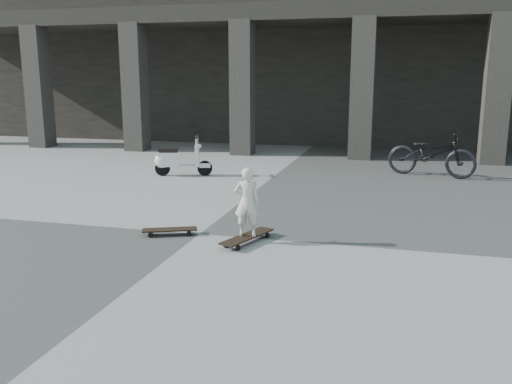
% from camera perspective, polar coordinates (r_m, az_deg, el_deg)
% --- Properties ---
extents(ground, '(90.00, 90.00, 0.00)m').
position_cam_1_polar(ground, '(8.37, -5.96, -4.43)').
color(ground, '#464644').
rests_on(ground, ground).
extents(colonnade, '(28.00, 8.82, 6.00)m').
position_cam_1_polar(colonnade, '(21.46, 7.36, 13.78)').
color(colonnade, black).
rests_on(colonnade, ground).
extents(longboard, '(0.59, 1.07, 0.10)m').
position_cam_1_polar(longboard, '(7.89, -0.94, -4.77)').
color(longboard, black).
rests_on(longboard, ground).
extents(skateboard_spare, '(0.84, 0.51, 0.10)m').
position_cam_1_polar(skateboard_spare, '(8.36, -9.07, -4.00)').
color(skateboard_spare, black).
rests_on(skateboard_spare, ground).
extents(child, '(0.41, 0.31, 1.01)m').
position_cam_1_polar(child, '(7.75, -0.95, -1.06)').
color(child, silver).
rests_on(child, longboard).
extents(scooter, '(1.36, 0.65, 0.97)m').
position_cam_1_polar(scooter, '(13.27, -8.68, 3.36)').
color(scooter, black).
rests_on(scooter, ground).
extents(bicycle, '(2.21, 1.28, 1.10)m').
position_cam_1_polar(bicycle, '(13.69, 17.98, 3.86)').
color(bicycle, black).
rests_on(bicycle, ground).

